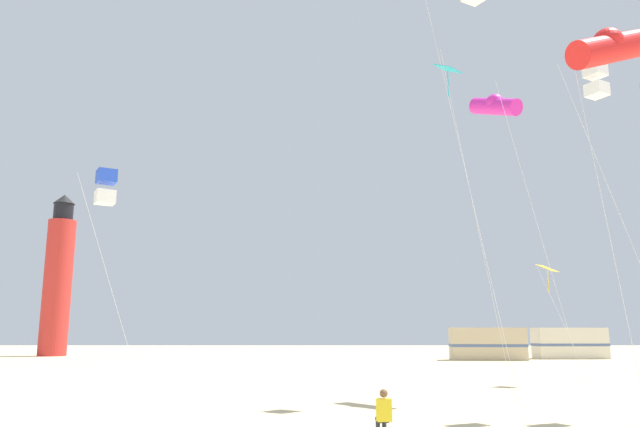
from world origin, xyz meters
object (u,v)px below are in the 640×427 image
Objects in this scene: kite_tube_scarlet at (607,48)px; kite_diamond_cyan at (449,83)px; kite_diamond_gold at (547,272)px; rv_van_tan at (487,344)px; kite_box_white at (595,81)px; rv_van_cream at (569,343)px; kite_box_blue at (105,187)px; kite_tube_magenta at (494,106)px; kite_flyer_standing at (382,412)px; lighthouse_distant at (57,279)px.

kite_diamond_cyan is (-1.92, 8.69, 2.80)m from kite_tube_scarlet.
rv_van_tan is at bearing 81.82° from kite_diamond_gold.
kite_box_white is 1.75× the size of rv_van_cream.
kite_tube_scarlet is at bearing -21.56° from kite_box_blue.
rv_van_cream is (15.73, 33.13, -10.32)m from kite_tube_magenta.
kite_flyer_standing is 0.09× the size of kite_tube_magenta.
kite_box_blue is 41.52m from rv_van_tan.
kite_diamond_gold is at bearing 80.15° from kite_box_white.
kite_tube_scarlet is 9.33m from kite_diamond_cyan.
kite_tube_magenta is at bearing -48.60° from lighthouse_distant.
rv_van_tan is (41.99, -8.76, -6.45)m from lighthouse_distant.
kite_flyer_standing is 13.57m from kite_box_white.
kite_tube_magenta is at bearing -124.03° from kite_diamond_gold.
kite_box_blue is (-8.55, 4.26, 6.55)m from kite_flyer_standing.
kite_flyer_standing is 14.15m from kite_diamond_cyan.
kite_tube_scarlet is 10.30m from kite_tube_magenta.
rv_van_tan is at bearing 79.31° from kite_tube_scarlet.
kite_diamond_cyan is at bearing 102.48° from kite_tube_scarlet.
kite_diamond_gold is 0.87× the size of rv_van_tan.
lighthouse_distant is at bearing 131.40° from kite_tube_magenta.
rv_van_cream is (8.30, 2.68, 0.00)m from rv_van_tan.
rv_van_cream is at bearing 70.09° from kite_box_white.
kite_diamond_gold is (4.09, 15.76, -3.99)m from kite_tube_scarlet.
kite_tube_magenta is at bearing -117.93° from rv_van_cream.
kite_tube_scarlet is 16.76m from kite_diamond_gold.
kite_box_white is 0.88× the size of kite_diamond_cyan.
kite_diamond_gold reaches higher than kite_flyer_standing.
kite_flyer_standing is 15.23m from kite_tube_magenta.
kite_tube_scarlet is 1.53× the size of rv_van_tan.
kite_tube_scarlet is 0.77× the size of kite_diamond_cyan.
kite_flyer_standing is 0.18× the size of rv_van_tan.
kite_box_blue reaches higher than rv_van_tan.
kite_flyer_standing is at bearing -123.72° from kite_diamond_gold.
lighthouse_distant is at bearing -66.21° from kite_flyer_standing.
lighthouse_distant is at bearing 124.90° from kite_tube_scarlet.
kite_box_blue is 0.60× the size of kite_diamond_cyan.
kite_flyer_standing is at bearing -58.99° from lighthouse_distant.
kite_diamond_cyan reaches higher than kite_diamond_gold.
kite_diamond_cyan reaches higher than rv_van_tan.
rv_van_cream is at bearing 69.72° from kite_tube_scarlet.
kite_tube_magenta is 1.89× the size of rv_van_tan.
kite_flyer_standing is at bearing -119.72° from rv_van_cream.
kite_tube_scarlet is at bearing -55.10° from lighthouse_distant.
kite_box_blue is 1.18× the size of rv_van_tan.
kite_diamond_cyan is 11.50m from kite_diamond_gold.
kite_flyer_standing is 11.58m from kite_box_blue.
kite_diamond_cyan is 52.09m from lighthouse_distant.
rv_van_cream is at bearing 66.59° from kite_diamond_gold.
kite_diamond_gold is at bearing -41.05° from lighthouse_distant.
rv_van_tan is (7.43, 30.45, -10.32)m from kite_tube_magenta.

